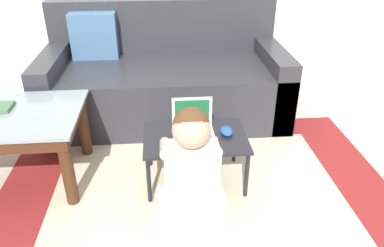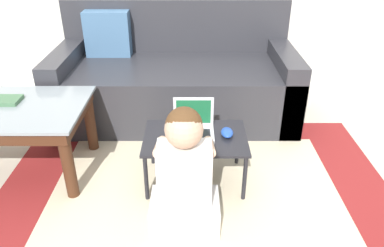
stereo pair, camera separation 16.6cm
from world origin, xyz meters
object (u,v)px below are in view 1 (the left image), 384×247
laptop_desk (195,141)px  computer_mouse (227,131)px  person_seated (191,176)px  couch (164,78)px  laptop (193,129)px

laptop_desk → computer_mouse: computer_mouse is taller
computer_mouse → person_seated: person_seated is taller
couch → person_seated: couch is taller
computer_mouse → laptop_desk: bearing=-175.4°
couch → person_seated: size_ratio=2.70×
couch → laptop_desk: 1.00m
laptop_desk → computer_mouse: 0.19m
laptop_desk → computer_mouse: bearing=4.6°
laptop → person_seated: 0.42m
laptop_desk → laptop: (-0.01, 0.03, 0.07)m
computer_mouse → person_seated: (-0.24, -0.39, -0.02)m
couch → person_seated: 1.37m
couch → laptop_desk: bearing=-80.8°
couch → person_seated: bearing=-85.6°
laptop_desk → laptop: bearing=107.0°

